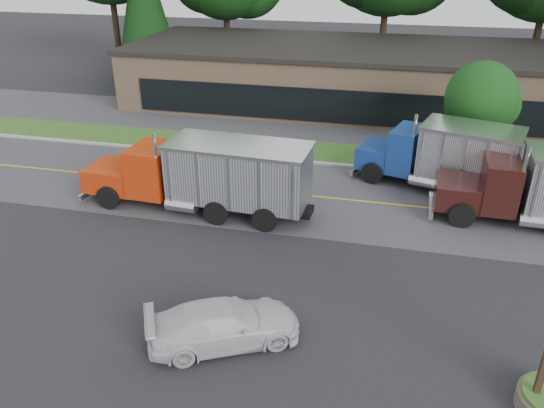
{
  "coord_description": "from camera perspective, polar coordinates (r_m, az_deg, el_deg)",
  "views": [
    {
      "loc": [
        5.61,
        -14.04,
        11.18
      ],
      "look_at": [
        1.28,
        4.24,
        1.8
      ],
      "focal_mm": 35.0,
      "sensor_mm": 36.0,
      "label": 1
    }
  ],
  "objects": [
    {
      "name": "grass_verge",
      "position": [
        31.62,
        2.25,
        5.81
      ],
      "size": [
        60.0,
        3.4,
        0.03
      ],
      "primitive_type": "cube",
      "color": "#325C1F",
      "rests_on": "ground"
    },
    {
      "name": "far_parking",
      "position": [
        36.27,
        3.82,
        8.52
      ],
      "size": [
        60.0,
        7.0,
        0.02
      ],
      "primitive_type": "cube",
      "color": "#57575C",
      "rests_on": "ground"
    },
    {
      "name": "tree_verge",
      "position": [
        30.38,
        21.66,
        10.28
      ],
      "size": [
        3.99,
        3.75,
        5.69
      ],
      "color": "#382619",
      "rests_on": "ground"
    },
    {
      "name": "rally_car",
      "position": [
        16.65,
        -5.18,
        -12.7
      ],
      "size": [
        5.03,
        3.84,
        1.36
      ],
      "primitive_type": "imported",
      "rotation": [
        0.0,
        0.0,
        2.05
      ],
      "color": "silver",
      "rests_on": "ground"
    },
    {
      "name": "dump_truck_blue",
      "position": [
        27.28,
        18.19,
        5.07
      ],
      "size": [
        7.97,
        4.58,
        3.36
      ],
      "rotation": [
        0.0,
        0.0,
        2.85
      ],
      "color": "black",
      "rests_on": "ground"
    },
    {
      "name": "ground",
      "position": [
        18.8,
        -6.89,
        -10.17
      ],
      "size": [
        140.0,
        140.0,
        0.0
      ],
      "primitive_type": "plane",
      "color": "#2C2C30",
      "rests_on": "ground"
    },
    {
      "name": "road",
      "position": [
        26.22,
        -0.32,
        1.29
      ],
      "size": [
        60.0,
        8.0,
        0.02
      ],
      "primitive_type": "cube",
      "color": "#57575C",
      "rests_on": "ground"
    },
    {
      "name": "strip_mall",
      "position": [
        41.24,
        8.19,
        13.41
      ],
      "size": [
        32.0,
        12.0,
        4.0
      ],
      "primitive_type": "cube",
      "color": "tan",
      "rests_on": "ground"
    },
    {
      "name": "curb",
      "position": [
        29.98,
        1.57,
        4.63
      ],
      "size": [
        60.0,
        0.3,
        0.12
      ],
      "primitive_type": "cube",
      "color": "#9E9E99",
      "rests_on": "ground"
    },
    {
      "name": "dump_truck_red",
      "position": [
        23.87,
        -6.87,
        3.23
      ],
      "size": [
        10.81,
        3.17,
        3.36
      ],
      "rotation": [
        0.0,
        0.0,
        3.09
      ],
      "color": "black",
      "rests_on": "ground"
    },
    {
      "name": "center_line",
      "position": [
        26.22,
        -0.32,
        1.29
      ],
      "size": [
        60.0,
        0.12,
        0.01
      ],
      "primitive_type": "cube",
      "color": "gold",
      "rests_on": "ground"
    }
  ]
}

